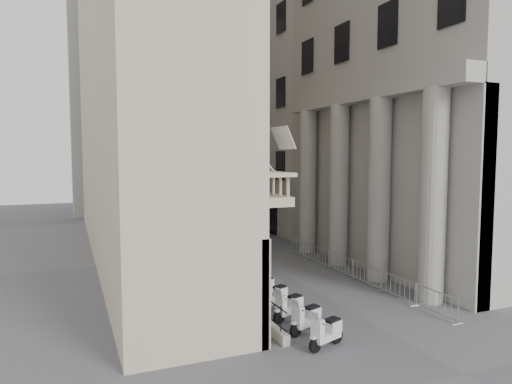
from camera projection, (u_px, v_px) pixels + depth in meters
ground at (464, 374)px, 14.44m from camera, size 120.00×120.00×0.00m
left_building at (126, 3)px, 30.45m from camera, size 5.00×36.00×34.00m
right_building_far at (270, 1)px, 44.95m from camera, size 5.00×20.00×44.00m
far_building at (163, 90)px, 57.41m from camera, size 22.00×10.00×30.00m
iron_fence at (190, 262)px, 29.38m from camera, size 0.30×28.00×1.40m
blue_awning at (262, 234)px, 39.97m from camera, size 1.60×3.00×3.00m
flag at (282, 335)px, 17.52m from camera, size 1.00×1.40×8.20m
scooter_0 at (327, 348)px, 16.41m from camera, size 1.51×0.99×1.50m
scooter_1 at (307, 333)px, 17.77m from camera, size 1.51×0.99×1.50m
scooter_2 at (290, 320)px, 19.14m from camera, size 1.51×0.99×1.50m
scooter_3 at (275, 309)px, 20.51m from camera, size 1.51×0.99×1.50m
scooter_4 at (262, 299)px, 21.87m from camera, size 1.51×0.99×1.50m
scooter_5 at (250, 291)px, 23.24m from camera, size 1.51×0.99×1.50m
scooter_6 at (240, 283)px, 24.61m from camera, size 1.51×0.99×1.50m
scooter_7 at (231, 276)px, 25.97m from camera, size 1.51×0.99×1.50m
scooter_8 at (223, 270)px, 27.34m from camera, size 1.51×0.99×1.50m
scooter_9 at (216, 265)px, 28.71m from camera, size 1.51×0.99×1.50m
scooter_10 at (209, 260)px, 30.07m from camera, size 1.51×0.99×1.50m
scooter_11 at (203, 255)px, 31.44m from camera, size 1.51×0.99×1.50m
scooter_12 at (197, 251)px, 32.81m from camera, size 1.51×0.99×1.50m
scooter_13 at (192, 247)px, 34.18m from camera, size 1.51×0.99×1.50m
scooter_14 at (187, 244)px, 35.54m from camera, size 1.51×0.99×1.50m
barrier_0 at (436, 315)px, 19.71m from camera, size 0.60×2.40×1.10m
barrier_1 at (397, 298)px, 22.02m from camera, size 0.60×2.40×1.10m
barrier_2 at (366, 285)px, 24.32m from camera, size 0.60×2.40×1.10m
barrier_3 at (340, 273)px, 26.62m from camera, size 0.60×2.40×1.10m
barrier_4 at (318, 264)px, 28.93m from camera, size 0.60×2.40×1.10m
barrier_5 at (300, 256)px, 31.23m from camera, size 0.60×2.40×1.10m
security_tent at (203, 210)px, 31.51m from camera, size 4.53×4.53×3.68m
street_lamp at (191, 184)px, 34.33m from camera, size 2.47×1.03×7.92m
info_kiosk at (209, 243)px, 31.31m from camera, size 0.46×0.86×1.75m
pedestrian_a at (229, 232)px, 35.82m from camera, size 0.64×0.43×1.72m
pedestrian_b at (212, 215)px, 44.95m from camera, size 1.00×0.80×1.98m
pedestrian_c at (204, 220)px, 42.45m from camera, size 0.93×0.74×1.65m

